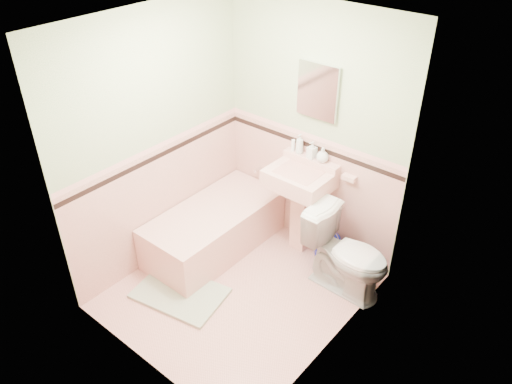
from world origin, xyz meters
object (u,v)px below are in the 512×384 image
Objects in this scene: toilet at (348,254)px; sink at (298,211)px; bathtub at (214,230)px; medicine_cabinet at (318,91)px; soap_bottle_left at (300,144)px; soap_bottle_mid at (312,150)px; bucket at (326,248)px; shoe at (178,279)px; soap_bottle_right at (323,155)px.

sink is at bearing 76.63° from toilet.
bathtub is 1.57× the size of sink.
toilet is (0.69, -0.39, -1.29)m from medicine_cabinet.
soap_bottle_mid is (0.15, 0.00, -0.02)m from soap_bottle_left.
medicine_cabinet is 1.52m from toilet.
medicine_cabinet reaches higher than soap_bottle_left.
bathtub is 5.55× the size of bucket.
medicine_cabinet reaches higher than shoe.
bucket is (0.33, -0.15, -1.56)m from medicine_cabinet.
soap_bottle_left is 1.16m from toilet.
shoe is (-0.56, -1.35, -1.05)m from soap_bottle_mid.
sink reaches higher than bucket.
bucket is at bearing 69.90° from shoe.
medicine_cabinet is (0.00, 0.21, 1.22)m from sink.
sink is at bearing -123.84° from soap_bottle_right.
sink is (0.68, 0.53, 0.25)m from bathtub.
toilet is (0.57, -0.36, -0.69)m from soap_bottle_right.
soap_bottle_right is at bearing -13.96° from medicine_cabinet.
medicine_cabinet reaches higher than sink.
soap_bottle_left is at bearing 129.61° from sink.
toilet reaches higher than shoe.
soap_bottle_right reaches higher than sink.
medicine_cabinet is at bearing 90.00° from sink.
soap_bottle_mid is at bearing 63.81° from toilet.
sink is at bearing -169.85° from bucket.
toilet is (0.84, -0.36, -0.72)m from soap_bottle_left.
sink is 6.34× the size of soap_bottle_right.
soap_bottle_right is (0.12, -0.03, -0.60)m from medicine_cabinet.
shoe is (0.11, -0.64, -0.16)m from bathtub.
medicine_cabinet is 3.03× the size of soap_bottle_mid.
soap_bottle_left is (-0.15, 0.18, 0.65)m from sink.
soap_bottle_mid is at bearing 159.61° from bucket.
toilet is at bearing -32.15° from soap_bottle_right.
sink is 0.72m from toilet.
soap_bottle_right is at bearing 0.00° from soap_bottle_mid.
soap_bottle_left is (-0.15, -0.03, -0.58)m from medicine_cabinet.
shoe is (-0.89, -1.22, -0.07)m from bucket.
toilet is at bearing -27.34° from soap_bottle_mid.
soap_bottle_right is (0.80, 0.71, 0.87)m from bathtub.
medicine_cabinet is 0.63× the size of toilet.
bucket is (0.47, -0.12, -0.99)m from soap_bottle_left.
sink is 4.69× the size of soap_bottle_left.
sink is 1.24m from medicine_cabinet.
bathtub is at bearing 116.11° from shoe.
shoe is (-0.42, -1.35, -1.06)m from soap_bottle_left.
soap_bottle_right is 0.99m from bucket.
medicine_cabinet is at bearing 11.39° from soap_bottle_left.
medicine_cabinet reaches higher than bathtub.
sink is 6.93× the size of shoe.
toilet reaches higher than bucket.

